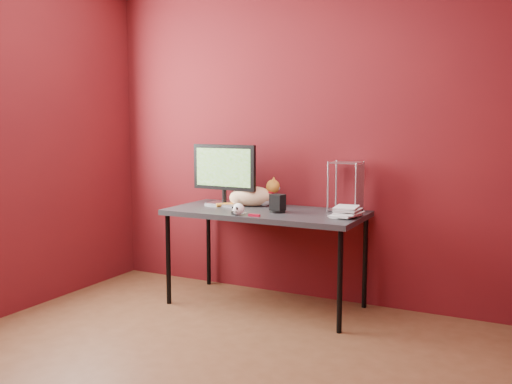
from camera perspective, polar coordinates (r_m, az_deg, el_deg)
The scene contains 11 objects.
room at distance 3.04m, azimuth -7.80°, elevation 7.39°, with size 3.52×3.52×2.61m.
desk at distance 4.37m, azimuth 0.97°, elevation -2.50°, with size 1.50×0.70×0.75m.
monitor at distance 4.60m, azimuth -3.20°, elevation 2.05°, with size 0.57×0.19×0.49m.
cat at distance 4.57m, azimuth -0.39°, elevation -0.39°, with size 0.45×0.33×0.24m.
skull_mug at distance 4.13m, azimuth -1.79°, elevation -1.71°, with size 0.09×0.09×0.09m.
speaker at distance 4.26m, azimuth 2.17°, elevation -1.21°, with size 0.12×0.12×0.14m.
book_stack at distance 4.09m, azimuth 8.25°, elevation 3.60°, with size 0.20×0.24×0.87m.
wire_rack at distance 4.35m, azimuth 8.96°, elevation 0.57°, with size 0.23×0.19×0.38m.
pocket_knife at distance 4.08m, azimuth -0.18°, elevation -2.34°, with size 0.09×0.02×0.02m, color maroon.
black_gadget at distance 4.15m, azimuth -2.10°, elevation -2.12°, with size 0.05×0.03×0.03m, color black.
washer at distance 4.22m, azimuth -1.18°, elevation -2.12°, with size 0.04×0.04×0.00m, color #AFAFB4.
Camera 1 is at (1.72, -2.51, 1.42)m, focal length 40.00 mm.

